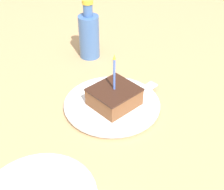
% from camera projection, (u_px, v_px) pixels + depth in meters
% --- Properties ---
extents(ground_plane, '(2.40, 2.40, 0.04)m').
position_uv_depth(ground_plane, '(104.00, 116.00, 0.77)').
color(ground_plane, tan).
rests_on(ground_plane, ground).
extents(plate, '(0.23, 0.23, 0.01)m').
position_uv_depth(plate, '(112.00, 104.00, 0.76)').
color(plate, silver).
rests_on(plate, ground_plane).
extents(cake_slice, '(0.10, 0.10, 0.14)m').
position_uv_depth(cake_slice, '(114.00, 96.00, 0.74)').
color(cake_slice, brown).
rests_on(cake_slice, plate).
extents(fork, '(0.18, 0.03, 0.00)m').
position_uv_depth(fork, '(135.00, 96.00, 0.78)').
color(fork, silver).
rests_on(fork, plate).
extents(bottle, '(0.06, 0.06, 0.18)m').
position_uv_depth(bottle, '(89.00, 35.00, 0.93)').
color(bottle, '#3F66A5').
rests_on(bottle, ground_plane).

